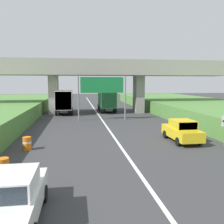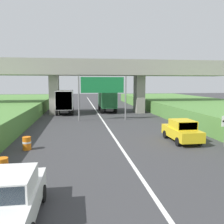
{
  "view_description": "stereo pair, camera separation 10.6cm",
  "coord_description": "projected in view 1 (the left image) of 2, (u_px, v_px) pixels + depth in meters",
  "views": [
    {
      "loc": [
        -3.07,
        -2.36,
        4.54
      ],
      "look_at": [
        0.0,
        18.34,
        2.0
      ],
      "focal_mm": 38.41,
      "sensor_mm": 36.0,
      "label": 1
    },
    {
      "loc": [
        -2.96,
        -2.38,
        4.54
      ],
      "look_at": [
        0.0,
        18.34,
        2.0
      ],
      "focal_mm": 38.41,
      "sensor_mm": 36.0,
      "label": 2
    }
  ],
  "objects": [
    {
      "name": "truck_green",
      "position": [
        106.0,
        100.0,
        37.92
      ],
      "size": [
        2.44,
        7.3,
        3.44
      ],
      "color": "black",
      "rests_on": "ground"
    },
    {
      "name": "overpass_bridge",
      "position": [
        97.0,
        73.0,
        35.35
      ],
      "size": [
        40.0,
        4.8,
        7.86
      ],
      "color": "#9E998E",
      "rests_on": "ground"
    },
    {
      "name": "lane_centre_stripe",
      "position": [
        102.0,
        120.0,
        29.51
      ],
      "size": [
        0.2,
        93.37,
        0.01
      ],
      "primitive_type": "cube",
      "color": "white",
      "rests_on": "ground"
    },
    {
      "name": "car_yellow",
      "position": [
        182.0,
        131.0,
        18.58
      ],
      "size": [
        1.86,
        4.1,
        1.72
      ],
      "color": "gold",
      "rests_on": "ground"
    },
    {
      "name": "car_white",
      "position": [
        12.0,
        198.0,
        7.71
      ],
      "size": [
        1.86,
        4.1,
        1.72
      ],
      "color": "silver",
      "rests_on": "ground"
    },
    {
      "name": "truck_orange",
      "position": [
        65.0,
        101.0,
        35.68
      ],
      "size": [
        2.44,
        7.3,
        3.44
      ],
      "color": "black",
      "rests_on": "ground"
    },
    {
      "name": "construction_barrel_1",
      "position": [
        3.0,
        167.0,
        11.7
      ],
      "size": [
        0.57,
        0.57,
        0.9
      ],
      "color": "orange",
      "rests_on": "ground"
    },
    {
      "name": "construction_barrel_2",
      "position": [
        27.0,
        143.0,
        16.3
      ],
      "size": [
        0.57,
        0.57,
        0.9
      ],
      "color": "orange",
      "rests_on": "ground"
    },
    {
      "name": "overhead_highway_sign",
      "position": [
        102.0,
        88.0,
        28.83
      ],
      "size": [
        5.88,
        0.18,
        5.36
      ],
      "color": "slate",
      "rests_on": "ground"
    }
  ]
}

